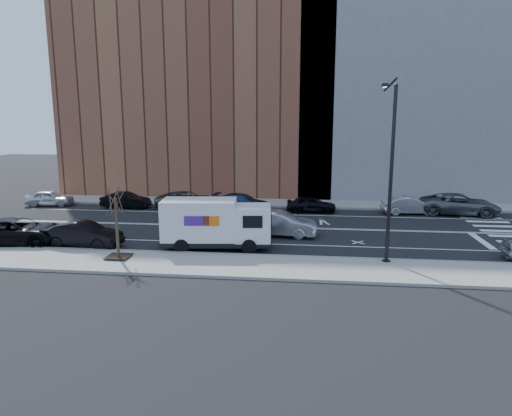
% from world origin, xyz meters
% --- Properties ---
extents(ground, '(120.00, 120.00, 0.00)m').
position_xyz_m(ground, '(0.00, 0.00, 0.00)').
color(ground, black).
rests_on(ground, ground).
extents(sidewalk_near, '(44.00, 3.60, 0.15)m').
position_xyz_m(sidewalk_near, '(0.00, -8.80, 0.07)').
color(sidewalk_near, gray).
rests_on(sidewalk_near, ground).
extents(sidewalk_far, '(44.00, 3.60, 0.15)m').
position_xyz_m(sidewalk_far, '(0.00, 8.80, 0.07)').
color(sidewalk_far, gray).
rests_on(sidewalk_far, ground).
extents(curb_near, '(44.00, 0.25, 0.17)m').
position_xyz_m(curb_near, '(0.00, -7.00, 0.08)').
color(curb_near, gray).
rests_on(curb_near, ground).
extents(curb_far, '(44.00, 0.25, 0.17)m').
position_xyz_m(curb_far, '(0.00, 7.00, 0.08)').
color(curb_far, gray).
rests_on(curb_far, ground).
extents(crosswalk, '(3.00, 14.00, 0.01)m').
position_xyz_m(crosswalk, '(16.00, 0.00, 0.00)').
color(crosswalk, white).
rests_on(crosswalk, ground).
extents(road_markings, '(40.00, 8.60, 0.01)m').
position_xyz_m(road_markings, '(0.00, 0.00, 0.00)').
color(road_markings, white).
rests_on(road_markings, ground).
extents(bldg_brick, '(26.00, 10.00, 22.00)m').
position_xyz_m(bldg_brick, '(-8.00, 15.60, 11.00)').
color(bldg_brick, brown).
rests_on(bldg_brick, ground).
extents(bldg_concrete, '(20.00, 10.00, 26.00)m').
position_xyz_m(bldg_concrete, '(12.00, 15.60, 13.00)').
color(bldg_concrete, slate).
rests_on(bldg_concrete, ground).
extents(streetlight, '(0.44, 4.02, 9.34)m').
position_xyz_m(streetlight, '(7.00, -6.91, 5.08)').
color(streetlight, black).
rests_on(streetlight, ground).
extents(street_tree, '(1.20, 1.20, 3.75)m').
position_xyz_m(street_tree, '(-7.00, -8.40, 1.45)').
color(street_tree, black).
rests_on(street_tree, ground).
extents(fedex_van, '(6.47, 2.77, 2.87)m').
position_xyz_m(fedex_van, '(-2.34, -5.60, 1.51)').
color(fedex_van, black).
rests_on(fedex_van, ground).
extents(far_parked_a, '(4.10, 2.03, 1.34)m').
position_xyz_m(far_parked_a, '(-19.20, 5.81, 0.67)').
color(far_parked_a, silver).
rests_on(far_parked_a, ground).
extents(far_parked_b, '(4.07, 1.47, 1.34)m').
position_xyz_m(far_parked_b, '(-12.29, 5.57, 0.67)').
color(far_parked_b, black).
rests_on(far_parked_b, ground).
extents(far_parked_c, '(5.17, 2.54, 1.41)m').
position_xyz_m(far_parked_c, '(-7.17, 5.98, 0.71)').
color(far_parked_c, '#4D4F54').
rests_on(far_parked_c, ground).
extents(far_parked_d, '(4.99, 2.54, 1.39)m').
position_xyz_m(far_parked_d, '(-2.40, 5.58, 0.69)').
color(far_parked_d, navy).
rests_on(far_parked_d, ground).
extents(far_parked_e, '(3.94, 1.59, 1.34)m').
position_xyz_m(far_parked_e, '(3.20, 5.54, 0.67)').
color(far_parked_e, black).
rests_on(far_parked_e, ground).
extents(far_parked_f, '(4.41, 1.99, 1.41)m').
position_xyz_m(far_parked_f, '(10.89, 5.70, 0.70)').
color(far_parked_f, '#A9A9AD').
rests_on(far_parked_f, ground).
extents(far_parked_g, '(6.23, 3.47, 1.65)m').
position_xyz_m(far_parked_g, '(14.71, 5.95, 0.82)').
color(far_parked_g, '#575A60').
rests_on(far_parked_g, ground).
extents(driving_sedan, '(4.94, 2.12, 1.58)m').
position_xyz_m(driving_sedan, '(1.09, -2.22, 0.79)').
color(driving_sedan, '#B8B8BD').
rests_on(driving_sedan, ground).
extents(near_parked_rear_a, '(4.57, 1.86, 1.47)m').
position_xyz_m(near_parked_rear_a, '(-10.07, -6.10, 0.74)').
color(near_parked_rear_a, black).
rests_on(near_parked_rear_a, ground).
extents(near_parked_rear_b, '(5.97, 3.37, 1.57)m').
position_xyz_m(near_parked_rear_b, '(-14.26, -6.03, 0.79)').
color(near_parked_rear_b, black).
rests_on(near_parked_rear_b, ground).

